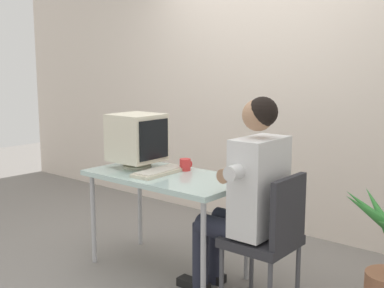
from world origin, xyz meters
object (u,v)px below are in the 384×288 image
object	(u,v)px
crt_monitor	(137,138)
desk_mug	(185,165)
office_chair	(270,234)
person_seated	(247,193)
keyboard	(160,171)
desk	(167,183)

from	to	relation	value
crt_monitor	desk_mug	distance (m)	0.43
office_chair	person_seated	distance (m)	0.29
keyboard	person_seated	distance (m)	0.77
keyboard	desk_mug	distance (m)	0.22
desk	keyboard	bearing A→B (deg)	-172.68
desk	crt_monitor	bearing A→B (deg)	174.60
desk	person_seated	bearing A→B (deg)	-1.77
crt_monitor	keyboard	distance (m)	0.35
desk_mug	crt_monitor	bearing A→B (deg)	-155.46
office_chair	desk_mug	distance (m)	0.94
person_seated	crt_monitor	bearing A→B (deg)	177.06
office_chair	keyboard	bearing A→B (deg)	179.11
crt_monitor	office_chair	xyz separation A→B (m)	(1.22, -0.05, -0.48)
keyboard	desk_mug	xyz separation A→B (m)	(0.07, 0.20, 0.03)
crt_monitor	person_seated	world-z (taller)	person_seated
desk	office_chair	world-z (taller)	office_chair
crt_monitor	desk_mug	size ratio (longest dim) A/B	4.44
office_chair	person_seated	bearing A→B (deg)	180.00
desk	person_seated	size ratio (longest dim) A/B	0.90
desk	desk_mug	distance (m)	0.22
desk	office_chair	distance (m)	0.90
crt_monitor	keyboard	world-z (taller)	crt_monitor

